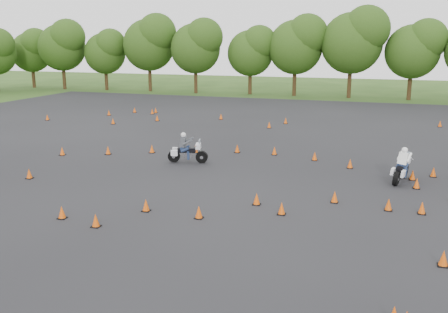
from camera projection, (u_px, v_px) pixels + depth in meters
name	position (u px, v px, depth m)	size (l,w,h in m)	color
ground	(191.00, 210.00, 19.01)	(140.00, 140.00, 0.00)	#2D5119
asphalt_pad	(237.00, 171.00, 24.56)	(62.00, 62.00, 0.00)	black
treeline	(346.00, 57.00, 49.77)	(87.03, 32.23, 10.41)	#294614
traffic_cones	(233.00, 169.00, 24.08)	(36.27, 33.39, 0.45)	#E15109
rider_grey	(188.00, 147.00, 26.15)	(2.12, 0.65, 1.64)	#44474C
rider_white	(401.00, 164.00, 22.59)	(2.15, 0.66, 1.66)	white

